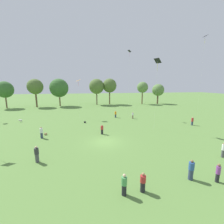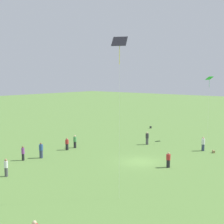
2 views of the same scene
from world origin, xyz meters
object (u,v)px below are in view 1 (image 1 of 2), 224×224
Objects in this scene: person_9 at (133,115)px; kite_1 at (129,56)px; person_6 at (191,170)px; kite_0 at (78,82)px; person_5 at (116,114)px; person_11 at (124,185)px; dog_0 at (20,120)px; person_4 at (41,133)px; person_3 at (223,150)px; person_2 at (37,154)px; person_1 at (192,121)px; picnic_bag_0 at (85,122)px; person_8 at (102,129)px; picnic_bag_1 at (46,134)px; person_7 at (143,182)px; kite_6 at (205,41)px; kite_4 at (158,63)px; person_0 at (218,173)px.

person_9 is 14.71m from kite_1.
person_6 is 0.20× the size of kite_0.
person_11 is at bearing 25.96° from person_5.
person_9 is at bearing 107.48° from kite_0.
kite_1 reaches higher than dog_0.
person_4 is 16.98m from person_11.
person_3 is at bearing 55.48° from person_5.
kite_0 reaches higher than dog_0.
person_6 is at bearing -154.95° from kite_1.
person_1 is at bearing -113.56° from person_2.
person_3 is 3.98× the size of picnic_bag_0.
person_4 is at bearing 128.99° from person_1.
kite_0 is (-4.08, 13.46, 8.09)m from person_8.
kite_0 is (-22.91, 11.25, 8.04)m from person_1.
picnic_bag_1 is at bearing 153.89° from kite_1.
person_7 is 0.17× the size of kite_0.
person_6 is at bearing 6.67° from kite_6.
person_11 is 0.14× the size of kite_4.
person_11 is at bearing 111.67° from person_9.
picnic_bag_0 is at bearing -159.45° from person_7.
kite_4 reaches higher than kite_0.
kite_6 reaches higher than person_0.
person_9 is at bearing 127.16° from person_8.
person_7 is (9.47, -6.35, -0.11)m from person_2.
person_1 reaches higher than person_7.
picnic_bag_1 is (-36.80, -10.00, -18.87)m from kite_6.
kite_0 is (-8.91, 1.39, 8.06)m from person_5.
person_2 is 1.10× the size of person_8.
person_6 reaches higher than person_4.
person_2 is at bearing -14.35° from kite_6.
kite_4 is at bearing 130.61° from person_1.
person_5 is 26.84m from person_11.
person_9 is 0.94× the size of person_11.
person_4 is 0.14× the size of kite_4.
kite_4 is 17.81× the size of dog_0.
person_6 is 1.14× the size of person_9.
picnic_bag_0 is (14.17, -3.56, -0.19)m from dog_0.
person_0 is 8.25m from person_11.
kite_0 reaches higher than person_1.
person_4 is at bearing -114.20° from person_3.
person_1 is at bearing 91.20° from person_5.
person_3 is at bearing -69.76° from person_6.
person_11 is 3.85× the size of picnic_bag_1.
person_11 is at bearing 165.35° from person_1.
kite_4 reaches higher than dog_0.
kite_4 is at bearing -166.13° from person_3.
person_8 is (-4.83, -12.08, -0.03)m from person_5.
dog_0 is at bearing 109.35° from person_1.
person_7 is (-6.73, 0.06, -0.07)m from person_0.
kite_6 is (36.99, 11.50, 18.13)m from person_4.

